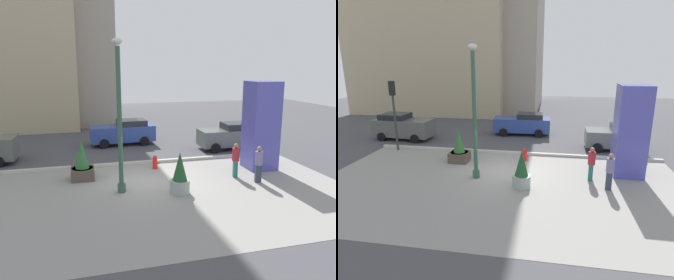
{
  "view_description": "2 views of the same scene",
  "coord_description": "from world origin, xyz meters",
  "views": [
    {
      "loc": [
        -2.97,
        -15.37,
        5.52
      ],
      "look_at": [
        0.95,
        -0.54,
        2.13
      ],
      "focal_mm": 36.65,
      "sensor_mm": 36.0,
      "label": 1
    },
    {
      "loc": [
        2.58,
        -14.57,
        5.91
      ],
      "look_at": [
        0.14,
        -0.36,
        1.89
      ],
      "focal_mm": 31.29,
      "sensor_mm": 36.0,
      "label": 2
    }
  ],
  "objects": [
    {
      "name": "plaza_pavement",
      "position": [
        0.0,
        -2.0,
        0.0
      ],
      "size": [
        18.0,
        10.0,
        0.02
      ],
      "primitive_type": "cube",
      "color": "gray",
      "rests_on": "ground_plane"
    },
    {
      "name": "curb_strip",
      "position": [
        0.0,
        3.12,
        0.08
      ],
      "size": [
        18.0,
        0.24,
        0.16
      ],
      "primitive_type": "cube",
      "color": "#B7B2A8",
      "rests_on": "ground_plane"
    },
    {
      "name": "potted_plant_near_right",
      "position": [
        1.13,
        -1.84,
        0.79
      ],
      "size": [
        0.87,
        0.87,
        1.87
      ],
      "color": "gray",
      "rests_on": "ground_plane"
    },
    {
      "name": "car_intersection",
      "position": [
        0.03,
        8.27,
        0.88
      ],
      "size": [
        4.51,
        2.09,
        1.73
      ],
      "color": "#2D4793",
      "rests_on": "ground_plane"
    },
    {
      "name": "car_far_lane",
      "position": [
        6.62,
        5.16,
        0.87
      ],
      "size": [
        3.83,
        2.01,
        1.74
      ],
      "color": "#565B56",
      "rests_on": "ground_plane"
    },
    {
      "name": "traffic_light_far_side",
      "position": [
        -7.73,
        2.67,
        3.06
      ],
      "size": [
        0.28,
        0.42,
        4.55
      ],
      "color": "#333833",
      "rests_on": "ground_plane"
    },
    {
      "name": "fire_hydrant",
      "position": [
        0.89,
        1.98,
        0.37
      ],
      "size": [
        0.36,
        0.26,
        0.75
      ],
      "color": "red",
      "rests_on": "ground_plane"
    },
    {
      "name": "art_pillar_blue",
      "position": [
        6.39,
        0.7,
        2.34
      ],
      "size": [
        1.51,
        1.51,
        4.68
      ],
      "primitive_type": "cube",
      "color": "#4C4CAD",
      "rests_on": "ground_plane"
    },
    {
      "name": "lamp_post",
      "position": [
        -1.3,
        -1.03,
        3.21
      ],
      "size": [
        0.44,
        0.44,
        6.58
      ],
      "color": "#335642",
      "rests_on": "ground_plane"
    },
    {
      "name": "car_passing_lane",
      "position": [
        -8.74,
        5.39,
        0.97
      ],
      "size": [
        4.42,
        2.22,
        1.93
      ],
      "color": "#565B56",
      "rests_on": "ground_plane"
    },
    {
      "name": "ground_plane",
      "position": [
        0.0,
        4.0,
        0.0
      ],
      "size": [
        60.0,
        60.0,
        0.0
      ],
      "primitive_type": "plane",
      "color": "#47474C"
    },
    {
      "name": "pedestrian_on_sidewalk",
      "position": [
        4.45,
        -0.42,
        0.97
      ],
      "size": [
        0.43,
        0.43,
        1.74
      ],
      "color": "#236656",
      "rests_on": "ground_plane"
    },
    {
      "name": "potted_plant_curbside",
      "position": [
        -2.92,
        1.19,
        0.75
      ],
      "size": [
        1.09,
        1.09,
        1.97
      ],
      "color": "#4C4238",
      "rests_on": "ground_plane"
    },
    {
      "name": "pedestrian_crossing",
      "position": [
        5.16,
        -1.41,
        0.99
      ],
      "size": [
        0.43,
        0.43,
        1.78
      ],
      "color": "#33384C",
      "rests_on": "ground_plane"
    }
  ]
}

